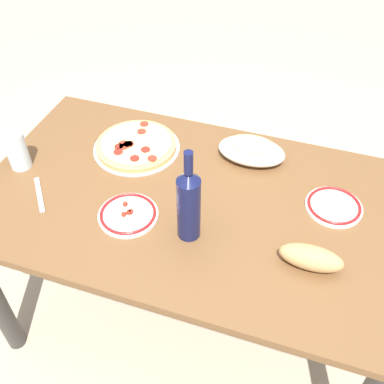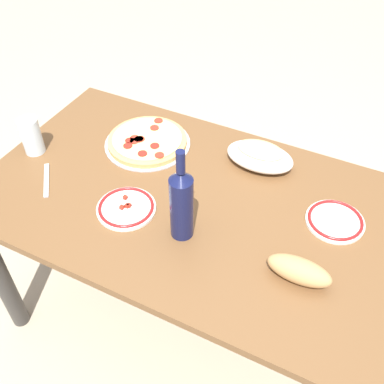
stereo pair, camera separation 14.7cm
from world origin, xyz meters
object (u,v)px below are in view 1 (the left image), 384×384
water_glass (17,150)px  side_plate_near (128,214)px  baked_pasta_dish (252,150)px  pepperoni_pizza (136,146)px  wine_bottle (189,204)px  bread_loaf (311,258)px  side_plate_far (334,206)px  dining_table (192,222)px

water_glass → side_plate_near: 0.47m
baked_pasta_dish → water_glass: size_ratio=1.75×
pepperoni_pizza → water_glass: size_ratio=2.33×
pepperoni_pizza → water_glass: bearing=-147.9°
wine_bottle → bread_loaf: size_ratio=1.74×
wine_bottle → side_plate_far: bearing=31.6°
baked_pasta_dish → dining_table: bearing=-117.4°
baked_pasta_dish → wine_bottle: wine_bottle is taller
pepperoni_pizza → wine_bottle: size_ratio=1.00×
dining_table → bread_loaf: bread_loaf is taller
pepperoni_pizza → baked_pasta_dish: 0.42m
wine_bottle → side_plate_near: bearing=178.2°
baked_pasta_dish → side_plate_near: baked_pasta_dish is taller
side_plate_near → side_plate_far: size_ratio=1.05×
water_glass → bread_loaf: 1.03m
pepperoni_pizza → bread_loaf: bearing=-26.0°
dining_table → wine_bottle: (0.04, -0.15, 0.24)m
side_plate_near → wine_bottle: bearing=-1.8°
dining_table → bread_loaf: (0.40, -0.15, 0.15)m
dining_table → baked_pasta_dish: size_ratio=5.90×
side_plate_near → bread_loaf: bread_loaf is taller
baked_pasta_dish → side_plate_near: (-0.30, -0.40, -0.03)m
side_plate_near → baked_pasta_dish: bearing=53.0°
baked_pasta_dish → wine_bottle: bearing=-103.4°
side_plate_near → side_plate_far: bearing=21.7°
wine_bottle → side_plate_near: size_ratio=1.67×
wine_bottle → bread_loaf: wine_bottle is taller
dining_table → pepperoni_pizza: 0.36m
pepperoni_pizza → water_glass: (-0.35, -0.22, 0.05)m
baked_pasta_dish → side_plate_far: baked_pasta_dish is taller
pepperoni_pizza → bread_loaf: bread_loaf is taller
dining_table → side_plate_far: side_plate_far is taller
wine_bottle → side_plate_far: (0.41, 0.25, -0.12)m
pepperoni_pizza → side_plate_far: bearing=-6.2°
pepperoni_pizza → side_plate_near: 0.34m
baked_pasta_dish → water_glass: 0.82m
side_plate_far → bread_loaf: bread_loaf is taller
pepperoni_pizza → baked_pasta_dish: (0.41, 0.08, 0.03)m
wine_bottle → bread_loaf: bearing=-0.6°
baked_pasta_dish → pepperoni_pizza: bearing=-169.2°
dining_table → side_plate_near: bearing=-140.1°
side_plate_far → bread_loaf: (-0.04, -0.25, 0.03)m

